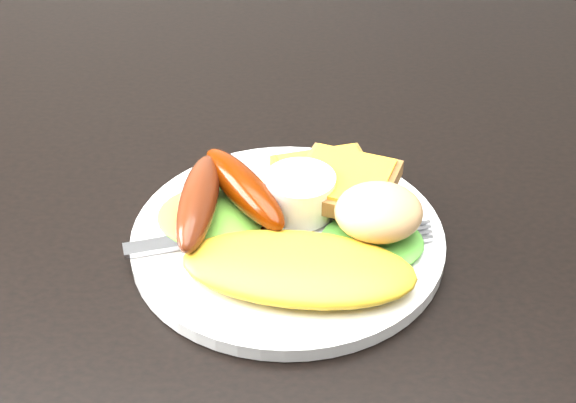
% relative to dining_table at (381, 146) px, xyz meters
% --- Properties ---
extents(dining_table, '(1.20, 0.80, 0.04)m').
position_rel_dining_table_xyz_m(dining_table, '(0.00, 0.00, 0.00)').
color(dining_table, black).
rests_on(dining_table, ground).
extents(dining_chair, '(0.52, 0.52, 0.05)m').
position_rel_dining_table_xyz_m(dining_chair, '(0.25, 0.87, -0.28)').
color(dining_chair, tan).
rests_on(dining_chair, ground).
extents(plate, '(0.23, 0.23, 0.01)m').
position_rel_dining_table_xyz_m(plate, '(-0.08, -0.16, 0.03)').
color(plate, white).
rests_on(plate, dining_table).
extents(lettuce_left, '(0.10, 0.10, 0.01)m').
position_rel_dining_table_xyz_m(lettuce_left, '(-0.14, -0.15, 0.04)').
color(lettuce_left, '#49862A').
rests_on(lettuce_left, plate).
extents(lettuce_right, '(0.07, 0.07, 0.01)m').
position_rel_dining_table_xyz_m(lettuce_right, '(-0.02, -0.18, 0.04)').
color(lettuce_right, green).
rests_on(lettuce_right, plate).
extents(omelette, '(0.17, 0.09, 0.02)m').
position_rel_dining_table_xyz_m(omelette, '(-0.07, -0.21, 0.04)').
color(omelette, gold).
rests_on(omelette, plate).
extents(sausage_a, '(0.03, 0.11, 0.03)m').
position_rel_dining_table_xyz_m(sausage_a, '(-0.15, -0.15, 0.05)').
color(sausage_a, '#5F3113').
rests_on(sausage_a, lettuce_left).
extents(sausage_b, '(0.08, 0.11, 0.03)m').
position_rel_dining_table_xyz_m(sausage_b, '(-0.11, -0.14, 0.05)').
color(sausage_b, '#6D2D00').
rests_on(sausage_b, lettuce_left).
extents(ramekin, '(0.05, 0.05, 0.03)m').
position_rel_dining_table_xyz_m(ramekin, '(-0.07, -0.14, 0.05)').
color(ramekin, white).
rests_on(ramekin, plate).
extents(toast_a, '(0.09, 0.09, 0.01)m').
position_rel_dining_table_xyz_m(toast_a, '(-0.05, -0.11, 0.04)').
color(toast_a, brown).
rests_on(toast_a, plate).
extents(toast_b, '(0.09, 0.09, 0.01)m').
position_rel_dining_table_xyz_m(toast_b, '(-0.04, -0.13, 0.05)').
color(toast_b, brown).
rests_on(toast_b, toast_a).
extents(potato_salad, '(0.07, 0.07, 0.03)m').
position_rel_dining_table_xyz_m(potato_salad, '(-0.02, -0.17, 0.06)').
color(potato_salad, beige).
rests_on(potato_salad, lettuce_right).
extents(fork, '(0.16, 0.06, 0.00)m').
position_rel_dining_table_xyz_m(fork, '(-0.12, -0.17, 0.03)').
color(fork, '#ADAFB7').
rests_on(fork, plate).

